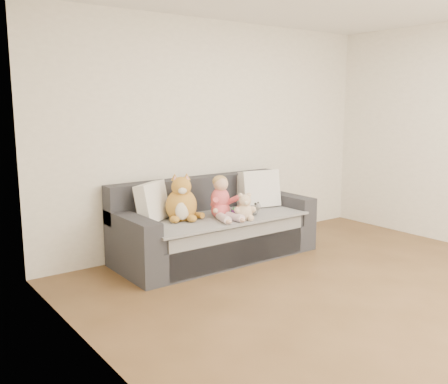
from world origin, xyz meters
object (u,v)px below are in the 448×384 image
object	(u,v)px
toddler	(222,200)
teddy_bear	(245,209)
sippy_cup	(234,212)
plush_cat	(182,202)
sofa	(214,229)

from	to	relation	value
toddler	teddy_bear	xyz separation A→B (m)	(0.13, -0.22, -0.07)
toddler	sippy_cup	distance (m)	0.19
plush_cat	teddy_bear	world-z (taller)	plush_cat
plush_cat	toddler	bearing A→B (deg)	0.44
toddler	plush_cat	distance (m)	0.43
sofa	teddy_bear	xyz separation A→B (m)	(0.11, -0.41, 0.28)
sofa	plush_cat	size ratio (longest dim) A/B	4.29
sofa	toddler	world-z (taller)	toddler
toddler	teddy_bear	bearing A→B (deg)	-49.82
teddy_bear	toddler	bearing A→B (deg)	145.40
plush_cat	sippy_cup	distance (m)	0.57
toddler	sippy_cup	xyz separation A→B (m)	(0.12, -0.05, -0.13)
sippy_cup	toddler	bearing A→B (deg)	158.57
toddler	plush_cat	bearing A→B (deg)	165.44
teddy_bear	sofa	bearing A→B (deg)	128.77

